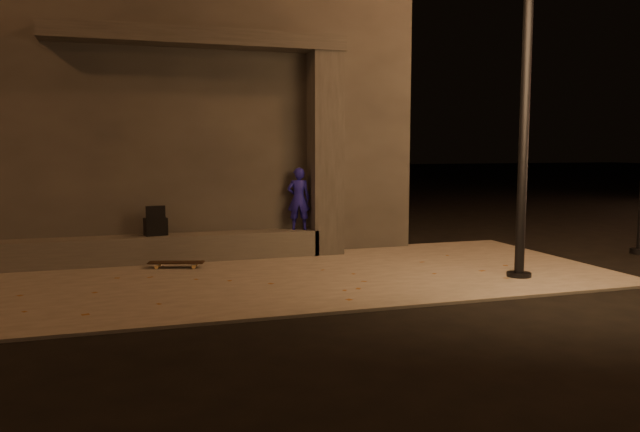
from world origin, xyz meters
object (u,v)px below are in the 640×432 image
object	(u,v)px
column	(325,154)
skateboarder	(299,199)
skateboard	(176,263)
backpack	(156,225)

from	to	relation	value
column	skateboarder	distance (m)	0.94
column	skateboard	bearing A→B (deg)	-166.60
skateboard	backpack	bearing A→B (deg)	128.43
skateboarder	backpack	bearing A→B (deg)	15.01
skateboarder	skateboard	world-z (taller)	skateboarder
column	skateboard	xyz separation A→B (m)	(-2.73, -0.65, -1.72)
skateboarder	backpack	xyz separation A→B (m)	(-2.50, 0.00, -0.38)
skateboarder	column	bearing A→B (deg)	-164.99
skateboarder	skateboard	size ratio (longest dim) A/B	1.23
skateboarder	backpack	size ratio (longest dim) A/B	2.19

